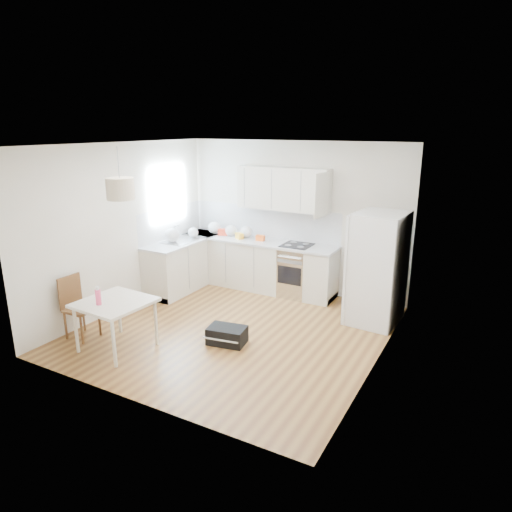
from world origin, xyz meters
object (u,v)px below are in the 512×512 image
at_px(refrigerator, 378,269).
at_px(dining_chair, 81,308).
at_px(gym_bag, 227,335).
at_px(dining_table, 115,306).

relative_size(refrigerator, dining_chair, 1.90).
height_order(refrigerator, gym_bag, refrigerator).
bearing_deg(refrigerator, gym_bag, -128.49).
bearing_deg(dining_chair, dining_table, -1.71).
distance_m(refrigerator, dining_chair, 4.40).
distance_m(dining_table, gym_bag, 1.57).
xyz_separation_m(dining_table, dining_chair, (-0.69, 0.02, -0.17)).
bearing_deg(gym_bag, refrigerator, 37.87).
bearing_deg(gym_bag, dining_table, -154.95).
distance_m(refrigerator, dining_table, 3.87).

